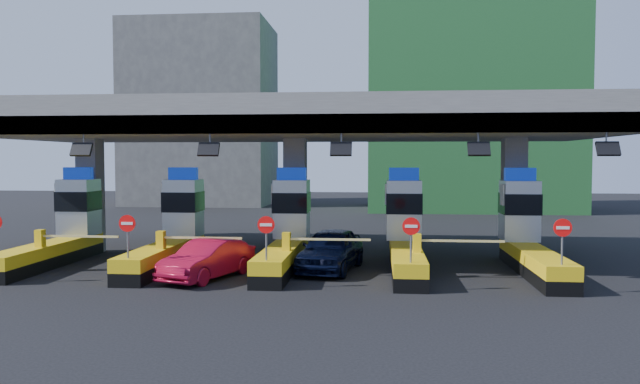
{
  "coord_description": "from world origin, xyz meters",
  "views": [
    {
      "loc": [
        3.89,
        -25.92,
        4.52
      ],
      "look_at": [
        1.45,
        0.0,
        3.16
      ],
      "focal_mm": 35.0,
      "sensor_mm": 36.0,
      "label": 1
    }
  ],
  "objects": [
    {
      "name": "toll_lane_far_left",
      "position": [
        -10.0,
        0.28,
        1.4
      ],
      "size": [
        4.43,
        8.0,
        4.16
      ],
      "color": "black",
      "rests_on": "ground"
    },
    {
      "name": "toll_canopy",
      "position": [
        0.0,
        2.87,
        6.13
      ],
      "size": [
        28.0,
        12.09,
        7.0
      ],
      "color": "slate",
      "rests_on": "ground"
    },
    {
      "name": "bg_building_concrete",
      "position": [
        -14.0,
        36.0,
        9.0
      ],
      "size": [
        14.0,
        10.0,
        18.0
      ],
      "primitive_type": "cube",
      "color": "#4C4C49",
      "rests_on": "ground"
    },
    {
      "name": "toll_lane_left",
      "position": [
        -5.0,
        0.28,
        1.4
      ],
      "size": [
        4.43,
        8.0,
        4.16
      ],
      "color": "black",
      "rests_on": "ground"
    },
    {
      "name": "red_car",
      "position": [
        -2.54,
        -3.02,
        0.73
      ],
      "size": [
        2.99,
        4.72,
        1.47
      ],
      "primitive_type": "imported",
      "rotation": [
        0.0,
        0.0,
        -0.35
      ],
      "color": "maroon",
      "rests_on": "ground"
    },
    {
      "name": "toll_lane_right",
      "position": [
        5.0,
        0.28,
        1.4
      ],
      "size": [
        4.43,
        8.0,
        4.16
      ],
      "color": "black",
      "rests_on": "ground"
    },
    {
      "name": "bg_building_scaffold",
      "position": [
        12.0,
        32.0,
        14.0
      ],
      "size": [
        18.0,
        12.0,
        28.0
      ],
      "primitive_type": "cube",
      "color": "#1E5926",
      "rests_on": "ground"
    },
    {
      "name": "toll_lane_center",
      "position": [
        0.0,
        0.28,
        1.4
      ],
      "size": [
        4.43,
        8.0,
        4.16
      ],
      "color": "black",
      "rests_on": "ground"
    },
    {
      "name": "toll_lane_far_right",
      "position": [
        10.0,
        0.28,
        1.4
      ],
      "size": [
        4.43,
        8.0,
        4.16
      ],
      "color": "black",
      "rests_on": "ground"
    },
    {
      "name": "van",
      "position": [
        1.96,
        -0.82,
        0.86
      ],
      "size": [
        2.85,
        5.29,
        1.71
      ],
      "primitive_type": "imported",
      "rotation": [
        0.0,
        0.0,
        -0.17
      ],
      "color": "black",
      "rests_on": "ground"
    },
    {
      "name": "ground",
      "position": [
        0.0,
        0.0,
        0.0
      ],
      "size": [
        120.0,
        120.0,
        0.0
      ],
      "primitive_type": "plane",
      "color": "black",
      "rests_on": "ground"
    }
  ]
}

